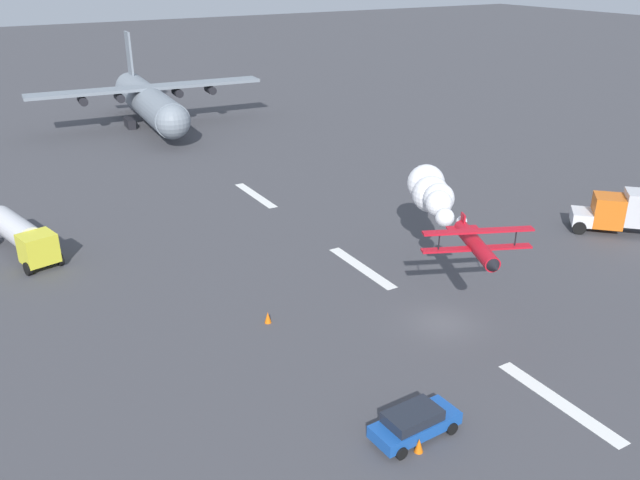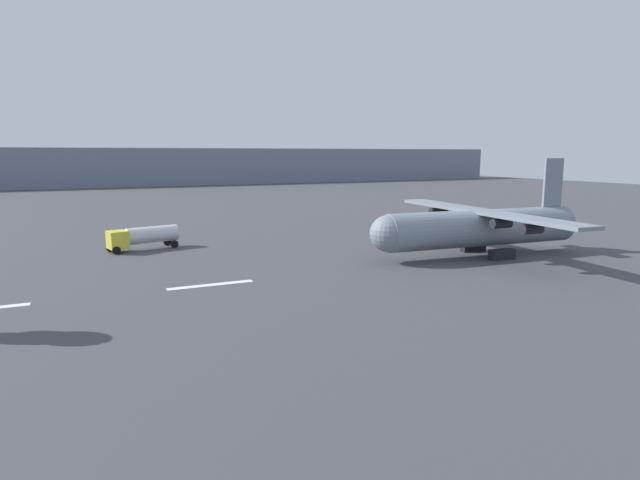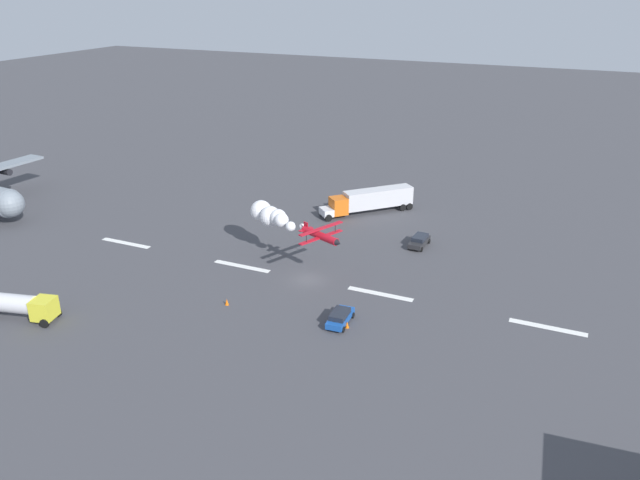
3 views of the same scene
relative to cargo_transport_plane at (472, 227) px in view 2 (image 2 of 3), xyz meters
The scene contains 4 objects.
runway_stripe_4 31.52m from the cargo_transport_plane, behind, with size 8.00×0.90×0.01m, color white.
mountain_ridge_distant 172.55m from the cargo_transport_plane, 110.19° to the left, with size 396.00×16.00×14.15m, color slate.
cargo_transport_plane is the anchor object (origin of this frame).
fuel_tanker_truck 40.89m from the cargo_transport_plane, 148.95° to the left, with size 8.99×4.58×2.90m.
Camera 2 is at (17.70, -47.07, 12.12)m, focal length 29.17 mm.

